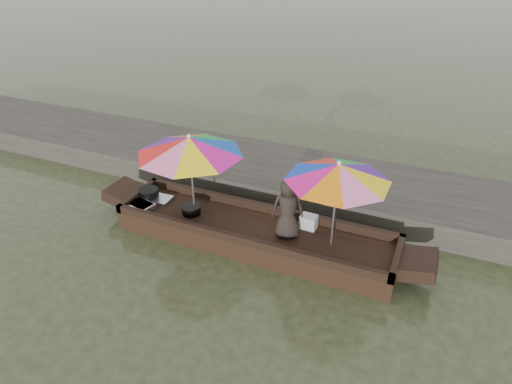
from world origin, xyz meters
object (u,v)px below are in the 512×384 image
at_px(boat_hull, 254,235).
at_px(supply_bag, 309,222).
at_px(cooking_pot, 149,194).
at_px(tray_crayfish, 141,205).
at_px(charcoal_grill, 191,210).
at_px(tray_scallop, 158,199).
at_px(umbrella_bow, 192,175).
at_px(umbrella_stern, 335,206).
at_px(vendor, 288,208).

bearing_deg(boat_hull, supply_bag, 20.06).
height_order(cooking_pot, supply_bag, supply_bag).
xyz_separation_m(tray_crayfish, charcoal_grill, (0.99, 0.20, 0.04)).
relative_size(charcoal_grill, supply_bag, 1.22).
height_order(cooking_pot, tray_scallop, cooking_pot).
xyz_separation_m(cooking_pot, tray_scallop, (0.20, 0.01, -0.07)).
height_order(cooking_pot, umbrella_bow, umbrella_bow).
bearing_deg(charcoal_grill, boat_hull, 3.25).
relative_size(tray_crayfish, charcoal_grill, 1.48).
bearing_deg(umbrella_stern, boat_hull, 180.00).
relative_size(vendor, umbrella_stern, 0.67).
height_order(boat_hull, cooking_pot, cooking_pot).
bearing_deg(tray_scallop, vendor, -2.91).
distance_m(charcoal_grill, vendor, 1.92).
xyz_separation_m(cooking_pot, umbrella_stern, (3.67, -0.08, 0.67)).
bearing_deg(boat_hull, umbrella_bow, 180.00).
xyz_separation_m(cooking_pot, supply_bag, (3.17, 0.25, 0.03)).
distance_m(boat_hull, tray_crayfish, 2.24).
bearing_deg(umbrella_bow, charcoal_grill, -111.48).
relative_size(tray_crayfish, supply_bag, 1.81).
bearing_deg(umbrella_stern, charcoal_grill, -178.48).
height_order(tray_scallop, charcoal_grill, charcoal_grill).
bearing_deg(boat_hull, tray_scallop, 177.39).
distance_m(supply_bag, umbrella_bow, 2.22).
xyz_separation_m(tray_crayfish, umbrella_bow, (1.02, 0.27, 0.73)).
xyz_separation_m(boat_hull, tray_crayfish, (-2.22, -0.27, 0.22)).
height_order(boat_hull, tray_scallop, tray_scallop).
distance_m(boat_hull, vendor, 0.97).
xyz_separation_m(tray_scallop, umbrella_bow, (0.87, -0.09, 0.74)).
relative_size(cooking_pot, vendor, 0.35).
relative_size(charcoal_grill, vendor, 0.31).
xyz_separation_m(vendor, umbrella_stern, (0.77, 0.04, 0.22)).
bearing_deg(charcoal_grill, tray_scallop, 168.94).
bearing_deg(tray_scallop, umbrella_bow, -6.20).
relative_size(tray_crayfish, tray_scallop, 1.00).
bearing_deg(umbrella_bow, supply_bag, 8.90).
xyz_separation_m(cooking_pot, umbrella_bow, (1.07, -0.08, 0.67)).
bearing_deg(umbrella_bow, tray_scallop, 173.80).
bearing_deg(tray_scallop, tray_crayfish, -112.30).
bearing_deg(tray_scallop, boat_hull, -2.61).
xyz_separation_m(tray_crayfish, tray_scallop, (0.15, 0.36, -0.01)).
bearing_deg(charcoal_grill, umbrella_stern, 1.52).
bearing_deg(umbrella_stern, tray_scallop, 178.44).
height_order(supply_bag, umbrella_bow, umbrella_bow).
relative_size(tray_crayfish, vendor, 0.45).
height_order(boat_hull, vendor, vendor).
distance_m(supply_bag, vendor, 0.62).
height_order(tray_scallop, supply_bag, supply_bag).
bearing_deg(tray_scallop, umbrella_stern, -1.56).
xyz_separation_m(umbrella_bow, umbrella_stern, (2.60, 0.00, 0.00)).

